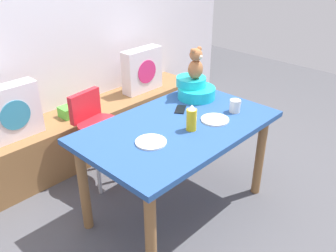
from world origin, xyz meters
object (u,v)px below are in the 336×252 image
at_px(highchair, 98,126).
at_px(ketchup_bottle, 191,118).
at_px(pillow_floral_right, 142,70).
at_px(book_stack, 71,111).
at_px(cell_phone, 180,109).
at_px(teddy_bear, 196,64).
at_px(dinner_plate_near, 151,142).
at_px(pillow_floral_left, 11,112).
at_px(dining_table, 178,137).
at_px(dinner_plate_far, 215,120).
at_px(infant_seat_teal, 195,89).
at_px(coffee_mug, 235,106).

distance_m(highchair, ketchup_bottle, 0.92).
xyz_separation_m(pillow_floral_right, book_stack, (-0.86, 0.02, -0.17)).
relative_size(highchair, ketchup_bottle, 4.27).
distance_m(highchair, cell_phone, 0.72).
bearing_deg(teddy_bear, ketchup_bottle, -142.39).
xyz_separation_m(pillow_floral_right, dinner_plate_near, (-1.03, -1.20, 0.07)).
bearing_deg(cell_phone, ketchup_bottle, 111.76).
xyz_separation_m(pillow_floral_left, dinner_plate_near, (0.36, -1.20, 0.07)).
height_order(dining_table, cell_phone, cell_phone).
height_order(pillow_floral_left, dinner_plate_near, pillow_floral_left).
bearing_deg(pillow_floral_right, dinner_plate_far, -110.96).
bearing_deg(dinner_plate_far, pillow_floral_left, 124.33).
bearing_deg(teddy_bear, pillow_floral_right, 73.34).
height_order(pillow_floral_right, dinner_plate_near, pillow_floral_right).
xyz_separation_m(highchair, infant_seat_teal, (0.61, -0.51, 0.29)).
xyz_separation_m(ketchup_bottle, cell_phone, (0.19, 0.26, -0.08)).
relative_size(ketchup_bottle, dinner_plate_far, 0.92).
distance_m(dining_table, dinner_plate_far, 0.29).
bearing_deg(pillow_floral_left, dinner_plate_near, -73.38).
bearing_deg(cell_phone, dining_table, 95.53).
relative_size(pillow_floral_left, pillow_floral_right, 1.00).
height_order(highchair, cell_phone, highchair).
relative_size(pillow_floral_left, coffee_mug, 3.67).
height_order(teddy_bear, coffee_mug, teddy_bear).
bearing_deg(cell_phone, highchair, -2.36).
relative_size(pillow_floral_left, infant_seat_teal, 1.33).
bearing_deg(coffee_mug, dining_table, 159.40).
bearing_deg(teddy_bear, cell_phone, -162.96).
distance_m(highchair, dinner_plate_far, 0.99).
relative_size(teddy_bear, ketchup_bottle, 1.35).
distance_m(dining_table, ketchup_bottle, 0.22).
xyz_separation_m(book_stack, teddy_bear, (0.58, -0.95, 0.51)).
relative_size(pillow_floral_left, teddy_bear, 1.76).
distance_m(teddy_bear, dinner_plate_near, 0.84).
bearing_deg(dinner_plate_near, highchair, 79.76).
height_order(dining_table, highchair, highchair).
bearing_deg(teddy_bear, infant_seat_teal, 90.00).
height_order(dining_table, teddy_bear, teddy_bear).
height_order(coffee_mug, dinner_plate_near, coffee_mug).
bearing_deg(dinner_plate_near, book_stack, 81.89).
bearing_deg(infant_seat_teal, pillow_floral_right, 73.34).
bearing_deg(book_stack, dinner_plate_near, -98.11).
height_order(pillow_floral_right, teddy_bear, teddy_bear).
bearing_deg(book_stack, teddy_bear, -58.63).
relative_size(book_stack, dinner_plate_far, 1.00).
xyz_separation_m(pillow_floral_left, coffee_mug, (1.11, -1.32, 0.11)).
bearing_deg(coffee_mug, pillow_floral_left, 129.98).
bearing_deg(dinner_plate_far, pillow_floral_right, 69.04).
distance_m(infant_seat_teal, dinner_plate_far, 0.44).
distance_m(pillow_floral_left, dinner_plate_near, 1.25).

